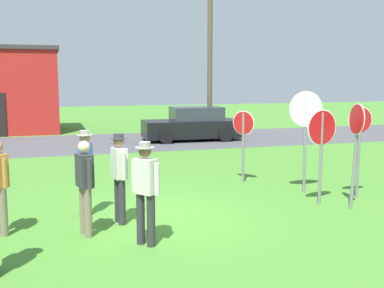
# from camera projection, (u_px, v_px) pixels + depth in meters

# --- Properties ---
(ground_plane) EXTENTS (80.00, 80.00, 0.00)m
(ground_plane) POSITION_uv_depth(u_px,v_px,m) (151.00, 217.00, 9.42)
(ground_plane) COLOR #47842D
(street_asphalt) EXTENTS (60.00, 6.40, 0.01)m
(street_asphalt) POSITION_uv_depth(u_px,v_px,m) (94.00, 143.00, 20.37)
(street_asphalt) COLOR #4C4C51
(street_asphalt) RESTS_ON ground
(utility_pole) EXTENTS (1.80, 0.24, 8.13)m
(utility_pole) POSITION_uv_depth(u_px,v_px,m) (210.00, 47.00, 22.23)
(utility_pole) COLOR brown
(utility_pole) RESTS_ON ground
(parked_car_on_street) EXTENTS (4.37, 2.16, 1.51)m
(parked_car_on_street) POSITION_uv_depth(u_px,v_px,m) (192.00, 125.00, 21.24)
(parked_car_on_street) COLOR black
(parked_car_on_street) RESTS_ON ground
(stop_sign_tallest) EXTENTS (0.78, 0.14, 2.10)m
(stop_sign_tallest) POSITION_uv_depth(u_px,v_px,m) (322.00, 140.00, 10.19)
(stop_sign_tallest) COLOR slate
(stop_sign_tallest) RESTS_ON ground
(stop_sign_leaning_right) EXTENTS (0.86, 0.16, 2.47)m
(stop_sign_leaning_right) POSITION_uv_depth(u_px,v_px,m) (305.00, 123.00, 11.31)
(stop_sign_leaning_right) COLOR slate
(stop_sign_leaning_right) RESTS_ON ground
(stop_sign_low_front) EXTENTS (0.41, 0.53, 1.92)m
(stop_sign_low_front) POSITION_uv_depth(u_px,v_px,m) (243.00, 135.00, 12.45)
(stop_sign_low_front) COLOR slate
(stop_sign_low_front) RESTS_ON ground
(stop_sign_leaning_left) EXTENTS (0.17, 0.66, 2.25)m
(stop_sign_leaning_left) POSITION_uv_depth(u_px,v_px,m) (356.00, 139.00, 9.86)
(stop_sign_leaning_left) COLOR slate
(stop_sign_leaning_left) RESTS_ON ground
(stop_sign_rear_left) EXTENTS (0.62, 0.07, 2.13)m
(stop_sign_rear_left) POSITION_uv_depth(u_px,v_px,m) (359.00, 137.00, 10.82)
(stop_sign_rear_left) COLOR slate
(stop_sign_rear_left) RESTS_ON ground
(person_near_signs) EXTENTS (0.32, 0.55, 1.74)m
(person_near_signs) POSITION_uv_depth(u_px,v_px,m) (86.00, 168.00, 9.44)
(person_near_signs) COLOR #2D2D33
(person_near_signs) RESTS_ON ground
(person_holding_notes) EXTENTS (0.31, 0.56, 1.74)m
(person_holding_notes) POSITION_uv_depth(u_px,v_px,m) (119.00, 173.00, 8.92)
(person_holding_notes) COLOR #2D2D33
(person_holding_notes) RESTS_ON ground
(person_in_teal) EXTENTS (0.31, 0.55, 1.69)m
(person_in_teal) POSITION_uv_depth(u_px,v_px,m) (85.00, 183.00, 8.21)
(person_in_teal) COLOR #7A6B56
(person_in_teal) RESTS_ON ground
(person_on_left) EXTENTS (0.40, 0.46, 1.74)m
(person_on_left) POSITION_uv_depth(u_px,v_px,m) (145.00, 187.00, 7.72)
(person_on_left) COLOR #2D2D33
(person_on_left) RESTS_ON ground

